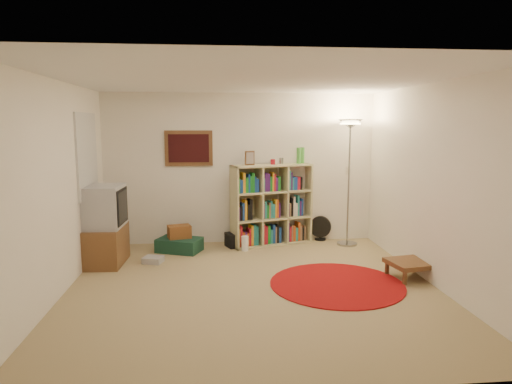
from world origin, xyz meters
TOP-DOWN VIEW (x-y plane):
  - room at (-0.05, 0.05)m, footprint 4.54×4.54m
  - bookshelf at (0.48, 2.03)m, footprint 1.39×0.75m
  - floor_lamp at (1.75, 1.86)m, footprint 0.44×0.44m
  - floor_fan at (1.38, 2.20)m, footprint 0.37×0.25m
  - tv_stand at (-2.02, 1.18)m, footprint 0.59×0.80m
  - dvd_box at (-1.35, 1.16)m, footprint 0.32×0.29m
  - suitcase at (-1.00, 1.72)m, footprint 0.77×0.64m
  - wicker_basket at (-1.00, 1.76)m, footprint 0.40×0.33m
  - duffel_bag at (-0.09, 1.94)m, footprint 0.40×0.37m
  - paper_towel at (0.03, 1.67)m, footprint 0.14×0.14m
  - red_rug at (1.06, 0.01)m, footprint 1.68×1.68m
  - side_table at (2.06, 0.15)m, footprint 0.59×0.59m

SIDE VIEW (x-z plane):
  - red_rug at x=1.06m, z-range 0.00..0.01m
  - dvd_box at x=-1.35m, z-range 0.00..0.09m
  - suitcase at x=-1.00m, z-range 0.00..0.21m
  - duffel_bag at x=-0.09m, z-range 0.00..0.23m
  - paper_towel at x=0.03m, z-range 0.00..0.23m
  - side_table at x=2.06m, z-range 0.08..0.31m
  - floor_fan at x=1.38m, z-range 0.00..0.42m
  - wicker_basket at x=-1.00m, z-range 0.21..0.41m
  - tv_stand at x=-2.02m, z-range -0.02..1.12m
  - bookshelf at x=0.48m, z-range -0.15..1.45m
  - room at x=-0.05m, z-range -0.01..2.53m
  - floor_lamp at x=1.75m, z-range 0.68..2.75m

